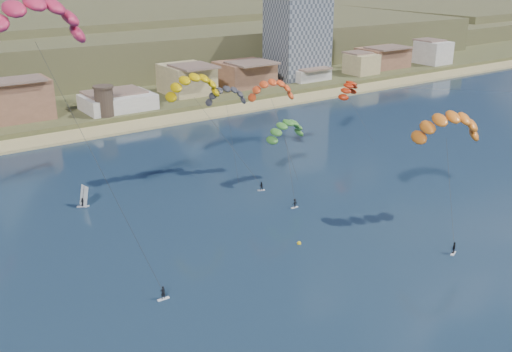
# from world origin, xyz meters

# --- Properties ---
(ground) EXTENTS (2400.00, 2400.00, 0.00)m
(ground) POSITION_xyz_m (0.00, 0.00, 0.00)
(ground) COLOR black
(ground) RESTS_ON ground
(beach) EXTENTS (2200.00, 12.00, 0.90)m
(beach) POSITION_xyz_m (0.00, 106.00, 0.25)
(beach) COLOR tan
(beach) RESTS_ON ground
(foothills) EXTENTS (940.00, 210.00, 18.00)m
(foothills) POSITION_xyz_m (22.39, 232.47, 9.08)
(foothills) COLOR brown
(foothills) RESTS_ON ground
(apartment_tower) EXTENTS (20.00, 16.00, 32.00)m
(apartment_tower) POSITION_xyz_m (85.00, 128.00, 17.82)
(apartment_tower) COLOR gray
(apartment_tower) RESTS_ON ground
(watchtower) EXTENTS (5.82, 5.82, 8.60)m
(watchtower) POSITION_xyz_m (5.00, 114.00, 6.37)
(watchtower) COLOR #47382D
(watchtower) RESTS_ON ground
(kitesurfer_red) EXTENTS (17.80, 15.40, 41.51)m
(kitesurfer_red) POSITION_xyz_m (-32.44, 32.83, 37.62)
(kitesurfer_red) COLOR silver
(kitesurfer_red) RESTS_ON ground
(kitesurfer_yellow) EXTENTS (14.62, 16.01, 25.38)m
(kitesurfer_yellow) POSITION_xyz_m (3.68, 59.17, 20.72)
(kitesurfer_yellow) COLOR silver
(kitesurfer_yellow) RESTS_ON ground
(kitesurfer_orange) EXTENTS (16.23, 15.75, 22.71)m
(kitesurfer_orange) POSITION_xyz_m (29.46, 17.46, 18.05)
(kitesurfer_orange) COLOR silver
(kitesurfer_orange) RESTS_ON ground
(kitesurfer_green) EXTENTS (12.67, 14.87, 17.04)m
(kitesurfer_green) POSITION_xyz_m (18.31, 47.77, 11.80)
(kitesurfer_green) COLOR silver
(kitesurfer_green) RESTS_ON ground
(distant_kite_dark) EXTENTS (9.71, 7.04, 20.53)m
(distant_kite_dark) POSITION_xyz_m (11.68, 59.83, 17.65)
(distant_kite_dark) COLOR #262626
(distant_kite_dark) RESTS_ON ground
(distant_kite_orange) EXTENTS (10.97, 7.64, 22.01)m
(distant_kite_orange) POSITION_xyz_m (19.50, 54.48, 18.91)
(distant_kite_orange) COLOR #262626
(distant_kite_orange) RESTS_ON ground
(distant_kite_red) EXTENTS (9.89, 7.94, 16.76)m
(distant_kite_red) POSITION_xyz_m (50.75, 64.30, 13.49)
(distant_kite_red) COLOR #262626
(distant_kite_red) RESTS_ON ground
(windsurfer) EXTENTS (2.45, 2.59, 4.02)m
(windsurfer) POSITION_xyz_m (-20.76, 59.03, 1.28)
(windsurfer) COLOR silver
(windsurfer) RESTS_ON ground
(buoy) EXTENTS (0.70, 0.70, 0.70)m
(buoy) POSITION_xyz_m (2.93, 23.84, 0.12)
(buoy) COLOR gold
(buoy) RESTS_ON ground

